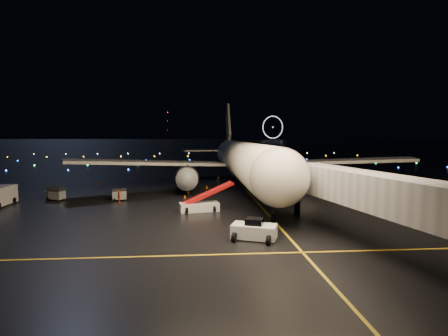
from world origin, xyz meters
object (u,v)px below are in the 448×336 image
Objects in this scene: baggage_cart_2 at (57,195)px; baggage_cart_0 at (119,195)px; baggage_cart_1 at (55,193)px; belt_loader at (199,198)px; pushback_tug at (254,229)px; airliner at (241,140)px; crew_c at (119,197)px.

baggage_cart_0 is at bearing 18.18° from baggage_cart_2.
baggage_cart_1 reaches higher than baggage_cart_2.
baggage_cart_1 is at bearing 157.35° from baggage_cart_0.
baggage_cart_2 is (-21.05, 9.15, -0.91)m from belt_loader.
baggage_cart_2 is at bearing 160.99° from pushback_tug.
airliner is at bearing 28.97° from baggage_cart_1.
baggage_cart_1 is at bearing 160.51° from pushback_tug.
crew_c is 2.86m from baggage_cart_0.
baggage_cart_2 is (-9.23, 0.62, -0.00)m from baggage_cart_0.
pushback_tug reaches higher than baggage_cart_0.
crew_c reaches higher than baggage_cart_2.
belt_loader is at bearing 49.00° from crew_c.
baggage_cart_2 is (0.60, -0.87, -0.07)m from baggage_cart_1.
pushback_tug is (-2.91, -32.66, -7.83)m from airliner.
belt_loader reaches higher than baggage_cart_2.
pushback_tug is 33.83m from baggage_cart_2.
baggage_cart_0 is (-0.58, 2.80, -0.10)m from crew_c.
belt_loader is 3.77× the size of crew_c.
crew_c is 0.95× the size of baggage_cart_0.
belt_loader is 3.60× the size of baggage_cart_0.
airliner is 30.86× the size of baggage_cart_0.
belt_loader is at bearing -111.73° from airliner.
belt_loader reaches higher than pushback_tug.
pushback_tug is at bearing -30.17° from baggage_cart_1.
belt_loader is 3.33× the size of baggage_cart_1.
baggage_cart_1 is (-9.82, 1.49, 0.07)m from baggage_cart_0.
pushback_tug is at bearing -78.30° from belt_loader.
airliner is at bearing 113.14° from crew_c.
crew_c is (-11.25, 5.73, -0.80)m from belt_loader.
belt_loader is at bearing -14.97° from baggage_cart_1.
crew_c is 11.25m from baggage_cart_1.
airliner is 31.00× the size of baggage_cart_2.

